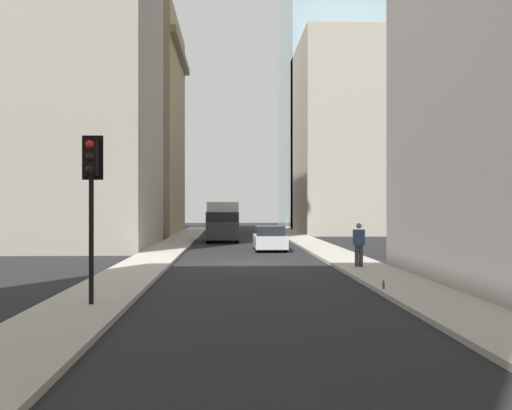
% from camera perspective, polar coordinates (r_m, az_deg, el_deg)
% --- Properties ---
extents(ground_plane, '(135.00, 135.00, 0.00)m').
position_cam_1_polar(ground_plane, '(28.37, -0.58, -5.25)').
color(ground_plane, black).
extents(sidewalk_right, '(90.00, 2.20, 0.14)m').
position_cam_1_polar(sidewalk_right, '(28.57, -9.67, -5.07)').
color(sidewalk_right, '#A8A399').
rests_on(sidewalk_right, ground_plane).
extents(sidewalk_left, '(90.00, 2.20, 0.14)m').
position_cam_1_polar(sidewalk_left, '(28.85, 8.43, -5.02)').
color(sidewalk_left, '#A8A399').
rests_on(sidewalk_left, ground_plane).
extents(building_left_far, '(14.78, 10.00, 18.01)m').
position_cam_1_polar(building_left_far, '(61.01, 8.54, 5.97)').
color(building_left_far, '#A8A091').
rests_on(building_left_far, ground_plane).
extents(building_right_far, '(16.60, 10.50, 19.41)m').
position_cam_1_polar(building_right_far, '(59.00, -11.91, 6.88)').
color(building_right_far, '#9E8966').
rests_on(building_right_far, ground_plane).
extents(delivery_truck, '(6.46, 2.25, 2.84)m').
position_cam_1_polar(delivery_truck, '(45.52, -3.02, -1.47)').
color(delivery_truck, silver).
rests_on(delivery_truck, ground_plane).
extents(sedan_silver, '(4.30, 1.78, 1.42)m').
position_cam_1_polar(sedan_silver, '(36.08, 1.26, -3.09)').
color(sedan_silver, '#B7BABF').
rests_on(sedan_silver, ground_plane).
extents(traffic_light_foreground, '(0.43, 0.52, 4.15)m').
position_cam_1_polar(traffic_light_foreground, '(15.93, -14.71, 2.24)').
color(traffic_light_foreground, black).
rests_on(traffic_light_foreground, sidewalk_right).
extents(pedestrian, '(0.26, 0.44, 1.73)m').
position_cam_1_polar(pedestrian, '(25.34, 9.31, -3.40)').
color(pedestrian, '#33333D').
rests_on(pedestrian, sidewalk_left).
extents(discarded_bottle, '(0.07, 0.07, 0.27)m').
position_cam_1_polar(discarded_bottle, '(18.74, 11.49, -7.13)').
color(discarded_bottle, '#236033').
rests_on(discarded_bottle, sidewalk_left).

